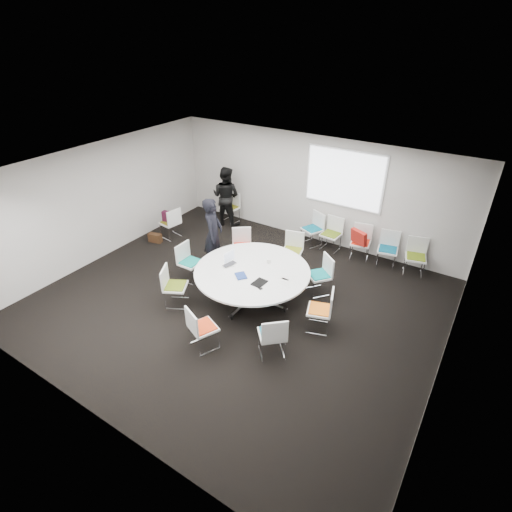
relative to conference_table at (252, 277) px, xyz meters
The scene contains 31 objects.
room_shell 0.88m from the conference_table, 112.57° to the right, with size 8.08×7.08×2.88m.
conference_table is the anchor object (origin of this frame).
projection_screen 3.51m from the conference_table, 79.40° to the left, with size 1.90×0.03×1.35m, color white.
chair_ring_a 1.63m from the conference_table, ahead, with size 0.57×0.58×0.88m.
chair_ring_b 1.49m from the conference_table, 42.29° to the left, with size 0.64×0.64×0.88m.
chair_ring_c 1.62m from the conference_table, 86.39° to the left, with size 0.55×0.54×0.88m.
chair_ring_d 1.55m from the conference_table, 132.14° to the left, with size 0.64×0.64×0.88m.
chair_ring_e 1.64m from the conference_table, behind, with size 0.45×0.46×0.88m.
chair_ring_f 1.63m from the conference_table, 141.31° to the right, with size 0.61×0.62×0.88m.
chair_ring_g 1.73m from the conference_table, 88.49° to the right, with size 0.60×0.60×0.88m.
chair_ring_h 1.71m from the conference_table, 45.05° to the right, with size 0.64×0.64×0.88m.
chair_back_a 2.92m from the conference_table, 89.91° to the left, with size 0.61×0.60×0.88m.
chair_back_b 2.96m from the conference_table, 79.50° to the left, with size 0.49×0.48×0.88m.
chair_back_c 3.19m from the conference_table, 65.28° to the left, with size 0.53×0.52×0.88m.
chair_back_d 3.52m from the conference_table, 55.29° to the left, with size 0.54×0.53×0.88m.
chair_back_e 3.93m from the conference_table, 47.47° to the left, with size 0.56×0.55×0.88m.
chair_spare_left 3.63m from the conference_table, 160.84° to the left, with size 0.51×0.52×0.88m.
chair_person_back 3.93m from the conference_table, 132.63° to the left, with size 0.52×0.51×0.88m.
person_main 1.63m from the conference_table, 157.50° to the left, with size 0.65×0.43×1.78m, color black.
person_back 3.81m from the conference_table, 134.35° to the left, with size 0.83×0.65×1.72m, color black.
laptop 0.52m from the conference_table, 169.31° to the right, with size 0.30×0.20×0.02m, color #333338.
laptop_lid 0.67m from the conference_table, behind, with size 0.30×0.02×0.22m, color silver.
notebook_black 0.52m from the conference_table, 40.33° to the right, with size 0.22×0.30×0.02m, color black.
tablet_folio 0.37m from the conference_table, 102.81° to the right, with size 0.26×0.20×0.03m, color navy.
papers_right 0.69m from the conference_table, 12.15° to the left, with size 0.30×0.21×0.00m, color silver.
papers_front 0.83m from the conference_table, ahead, with size 0.30×0.21×0.00m, color white.
cup 0.50m from the conference_table, 72.76° to the left, with size 0.08×0.08×0.09m, color white.
phone 0.67m from the conference_table, 44.52° to the right, with size 0.14×0.07×0.01m, color black.
maroon_bag 3.63m from the conference_table, 160.88° to the left, with size 0.40×0.14×0.28m, color #411127.
brown_bag 3.73m from the conference_table, 168.24° to the left, with size 0.36×0.16×0.24m, color #331F10.
red_jacket 2.97m from the conference_table, 63.41° to the left, with size 0.44×0.10×0.35m, color #A81C14.
Camera 1 is at (4.00, -5.56, 5.17)m, focal length 28.00 mm.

